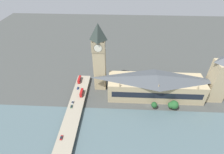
# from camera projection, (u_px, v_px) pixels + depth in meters

# --- Properties ---
(ground_plane) EXTENTS (600.00, 600.00, 0.00)m
(ground_plane) POSITION_uv_depth(u_px,v_px,m) (148.00, 106.00, 184.36)
(ground_plane) COLOR #424442
(river_water) EXTENTS (67.89, 360.00, 0.30)m
(river_water) POSITION_uv_depth(u_px,v_px,m) (153.00, 139.00, 152.50)
(river_water) COLOR #4C6066
(river_water) RESTS_ON ground_plane
(parliament_hall) EXTENTS (28.11, 101.41, 28.22)m
(parliament_hall) POSITION_uv_depth(u_px,v_px,m) (155.00, 86.00, 188.95)
(parliament_hall) COLOR tan
(parliament_hall) RESTS_ON ground_plane
(clock_tower) EXTENTS (14.04, 14.04, 77.60)m
(clock_tower) POSITION_uv_depth(u_px,v_px,m) (99.00, 56.00, 184.76)
(clock_tower) COLOR tan
(clock_tower) RESTS_ON ground_plane
(victoria_tower) EXTENTS (17.06, 17.06, 57.06)m
(victoria_tower) POSITION_uv_depth(u_px,v_px,m) (219.00, 78.00, 178.95)
(victoria_tower) COLOR tan
(victoria_tower) RESTS_ON ground_plane
(road_bridge) EXTENTS (167.78, 15.56, 4.35)m
(road_bridge) POSITION_uv_depth(u_px,v_px,m) (68.00, 133.00, 153.41)
(road_bridge) COLOR gray
(road_bridge) RESTS_ON ground_plane
(double_decker_bus_mid) EXTENTS (11.25, 2.63, 4.67)m
(double_decker_bus_mid) POSITION_uv_depth(u_px,v_px,m) (79.00, 79.00, 209.45)
(double_decker_bus_mid) COLOR red
(double_decker_bus_mid) RESTS_ON road_bridge
(double_decker_bus_rear) EXTENTS (10.75, 2.55, 4.71)m
(double_decker_bus_rear) POSITION_uv_depth(u_px,v_px,m) (82.00, 93.00, 190.71)
(double_decker_bus_rear) COLOR red
(double_decker_bus_rear) RESTS_ON road_bridge
(car_northbound_lead) EXTENTS (4.01, 1.93, 1.33)m
(car_northbound_lead) POSITION_uv_depth(u_px,v_px,m) (78.00, 88.00, 199.63)
(car_northbound_lead) COLOR navy
(car_northbound_lead) RESTS_ON road_bridge
(car_northbound_tail) EXTENTS (4.05, 1.81, 1.26)m
(car_northbound_tail) POSITION_uv_depth(u_px,v_px,m) (71.00, 106.00, 177.04)
(car_northbound_tail) COLOR #2D5638
(car_northbound_tail) RESTS_ON road_bridge
(car_southbound_lead) EXTENTS (4.37, 1.91, 1.34)m
(car_southbound_lead) POSITION_uv_depth(u_px,v_px,m) (73.00, 102.00, 181.55)
(car_southbound_lead) COLOR silver
(car_southbound_lead) RESTS_ON road_bridge
(car_southbound_mid) EXTENTS (4.56, 1.92, 1.31)m
(car_southbound_mid) POSITION_uv_depth(u_px,v_px,m) (61.00, 138.00, 148.39)
(car_southbound_mid) COLOR maroon
(car_southbound_mid) RESTS_ON road_bridge
(tree_embankment_near) EXTENTS (8.84, 8.84, 11.03)m
(tree_embankment_near) POSITION_uv_depth(u_px,v_px,m) (174.00, 105.00, 176.69)
(tree_embankment_near) COLOR brown
(tree_embankment_near) RESTS_ON ground_plane
(tree_embankment_mid) EXTENTS (6.04, 6.04, 9.04)m
(tree_embankment_mid) POSITION_uv_depth(u_px,v_px,m) (154.00, 105.00, 177.42)
(tree_embankment_mid) COLOR brown
(tree_embankment_mid) RESTS_ON ground_plane
(tree_embankment_far) EXTENTS (6.70, 6.70, 9.43)m
(tree_embankment_far) POSITION_uv_depth(u_px,v_px,m) (171.00, 105.00, 177.10)
(tree_embankment_far) COLOR brown
(tree_embankment_far) RESTS_ON ground_plane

